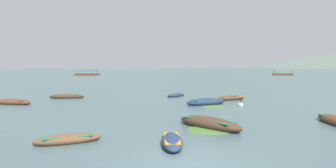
# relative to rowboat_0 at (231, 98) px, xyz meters

# --- Properties ---
(ground_plane) EXTENTS (6000.00, 6000.00, 0.00)m
(ground_plane) POSITION_rel_rowboat_0_xyz_m (-7.73, 1480.59, -0.18)
(ground_plane) COLOR #476066
(mountain_2) EXTENTS (2177.90, 2177.90, 510.88)m
(mountain_2) POSITION_rel_rowboat_0_xyz_m (-121.86, 2257.08, 255.26)
(mountain_2) COLOR #56665B
(mountain_2) RESTS_ON ground
(mountain_3) EXTENTS (2168.66, 2168.66, 600.24)m
(mountain_3) POSITION_rel_rowboat_0_xyz_m (852.38, 1894.28, 299.94)
(mountain_3) COLOR #56665B
(mountain_3) RESTS_ON ground
(rowboat_0) EXTENTS (3.86, 2.56, 0.58)m
(rowboat_0) POSITION_rel_rowboat_0_xyz_m (0.00, 0.00, 0.00)
(rowboat_0) COLOR #4C3323
(rowboat_0) RESTS_ON ground
(rowboat_1) EXTENTS (4.55, 2.51, 0.64)m
(rowboat_1) POSITION_rel_rowboat_0_xyz_m (-22.10, -1.75, 0.02)
(rowboat_1) COLOR brown
(rowboat_1) RESTS_ON ground
(rowboat_2) EXTENTS (3.94, 1.09, 0.60)m
(rowboat_2) POSITION_rel_rowboat_0_xyz_m (-18.24, 3.18, 0.01)
(rowboat_2) COLOR #4C3323
(rowboat_2) RESTS_ON ground
(rowboat_3) EXTENTS (2.96, 3.25, 0.51)m
(rowboat_3) POSITION_rel_rowboat_0_xyz_m (-5.56, 4.12, -0.02)
(rowboat_3) COLOR navy
(rowboat_3) RESTS_ON ground
(rowboat_4) EXTENTS (1.11, 3.10, 0.50)m
(rowboat_4) POSITION_rel_rowboat_0_xyz_m (-8.15, -16.91, -0.02)
(rowboat_4) COLOR navy
(rowboat_4) RESTS_ON ground
(rowboat_6) EXTENTS (3.17, 1.82, 0.52)m
(rowboat_6) POSITION_rel_rowboat_0_xyz_m (-12.94, -16.19, -0.02)
(rowboat_6) COLOR brown
(rowboat_6) RESTS_ON ground
(rowboat_7) EXTENTS (4.26, 2.56, 0.77)m
(rowboat_7) POSITION_rel_rowboat_0_xyz_m (-3.60, -3.64, 0.06)
(rowboat_7) COLOR navy
(rowboat_7) RESTS_ON ground
(rowboat_9) EXTENTS (3.80, 4.43, 0.76)m
(rowboat_9) POSITION_rel_rowboat_0_xyz_m (-5.62, -13.47, 0.06)
(rowboat_9) COLOR #4C3323
(rowboat_9) RESTS_ON ground
(ferry_0) EXTENTS (9.56, 5.87, 2.54)m
(ferry_0) POSITION_rel_rowboat_0_xyz_m (55.23, 95.25, 0.27)
(ferry_0) COLOR brown
(ferry_0) RESTS_ON ground
(ferry_1) EXTENTS (11.49, 7.20, 2.54)m
(ferry_1) POSITION_rel_rowboat_0_xyz_m (-35.67, 101.09, 0.27)
(ferry_1) COLOR brown
(ferry_1) RESTS_ON ground
(mooring_buoy) EXTENTS (0.48, 0.48, 0.89)m
(mooring_buoy) POSITION_rel_rowboat_0_xyz_m (-0.73, -5.07, -0.08)
(mooring_buoy) COLOR silver
(mooring_buoy) RESTS_ON ground
(weed_patch_0) EXTENTS (3.55, 3.31, 0.14)m
(weed_patch_0) POSITION_rel_rowboat_0_xyz_m (-5.64, -14.04, -0.18)
(weed_patch_0) COLOR #477033
(weed_patch_0) RESTS_ON ground
(weed_patch_3) EXTENTS (3.20, 2.94, 0.14)m
(weed_patch_3) POSITION_rel_rowboat_0_xyz_m (-3.20, -5.19, -0.18)
(weed_patch_3) COLOR #477033
(weed_patch_3) RESTS_ON ground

